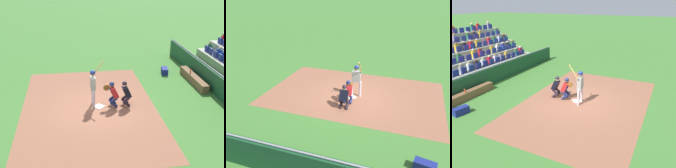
# 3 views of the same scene
# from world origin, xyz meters

# --- Properties ---
(ground_plane) EXTENTS (160.00, 160.00, 0.00)m
(ground_plane) POSITION_xyz_m (0.00, 0.00, 0.00)
(ground_plane) COLOR #3E742F
(infield_dirt_patch) EXTENTS (9.84, 6.36, 0.01)m
(infield_dirt_patch) POSITION_xyz_m (0.00, 0.50, 0.00)
(infield_dirt_patch) COLOR #905941
(infield_dirt_patch) RESTS_ON ground_plane
(home_plate_marker) EXTENTS (0.62, 0.62, 0.02)m
(home_plate_marker) POSITION_xyz_m (0.00, 0.00, 0.02)
(home_plate_marker) COLOR white
(home_plate_marker) RESTS_ON infield_dirt_patch
(batter_at_plate) EXTENTS (0.64, 0.70, 2.21)m
(batter_at_plate) POSITION_xyz_m (0.18, 0.25, 1.15)
(batter_at_plate) COLOR silver
(batter_at_plate) RESTS_ON ground_plane
(catcher_crouching) EXTENTS (0.48, 0.73, 1.29)m
(catcher_crouching) POSITION_xyz_m (-0.00, -0.67, 0.72)
(catcher_crouching) COLOR navy
(catcher_crouching) RESTS_ON ground_plane
(home_plate_umpire) EXTENTS (0.48, 0.48, 1.29)m
(home_plate_umpire) POSITION_xyz_m (-0.03, -1.30, 0.70)
(home_plate_umpire) COLOR #281C28
(home_plate_umpire) RESTS_ON ground_plane
(dugout_wall) EXTENTS (15.56, 0.24, 1.19)m
(dugout_wall) POSITION_xyz_m (0.00, -6.28, 0.57)
(dugout_wall) COLOR #184728
(dugout_wall) RESTS_ON ground_plane
(dugout_bench) EXTENTS (3.32, 0.40, 0.44)m
(dugout_bench) POSITION_xyz_m (2.29, -5.73, 0.22)
(dugout_bench) COLOR brown
(dugout_bench) RESTS_ON ground_plane
(water_bottle_on_bench) EXTENTS (0.07, 0.07, 0.23)m
(water_bottle_on_bench) POSITION_xyz_m (2.65, -5.66, 0.56)
(water_bottle_on_bench) COLOR #D64A26
(water_bottle_on_bench) RESTS_ON dugout_bench
(equipment_duffel_bag) EXTENTS (0.80, 0.49, 0.37)m
(equipment_duffel_bag) POSITION_xyz_m (3.93, -4.52, 0.18)
(equipment_duffel_bag) COLOR navy
(equipment_duffel_bag) RESTS_ON ground_plane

